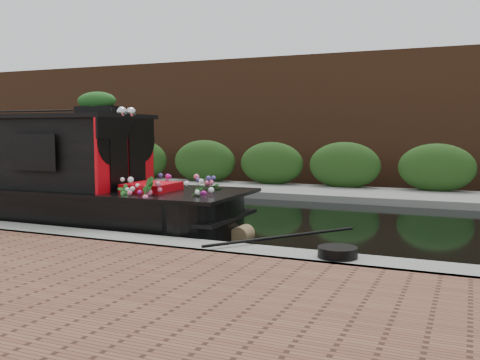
% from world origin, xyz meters
% --- Properties ---
extents(ground, '(80.00, 80.00, 0.00)m').
position_xyz_m(ground, '(0.00, 0.00, 0.00)').
color(ground, black).
rests_on(ground, ground).
extents(near_bank_coping, '(40.00, 0.60, 0.50)m').
position_xyz_m(near_bank_coping, '(0.00, -3.30, 0.00)').
color(near_bank_coping, gray).
rests_on(near_bank_coping, ground).
extents(far_bank_path, '(40.00, 2.40, 0.34)m').
position_xyz_m(far_bank_path, '(0.00, 4.20, 0.00)').
color(far_bank_path, slate).
rests_on(far_bank_path, ground).
extents(far_hedge, '(40.00, 1.10, 2.80)m').
position_xyz_m(far_hedge, '(0.00, 5.10, 0.00)').
color(far_hedge, '#214416').
rests_on(far_hedge, ground).
extents(far_brick_wall, '(40.00, 1.00, 8.00)m').
position_xyz_m(far_brick_wall, '(0.00, 7.20, 0.00)').
color(far_brick_wall, '#57311D').
rests_on(far_brick_wall, ground).
extents(rope_fender, '(0.28, 0.32, 0.28)m').
position_xyz_m(rope_fender, '(2.12, -1.98, 0.14)').
color(rope_fender, brown).
rests_on(rope_fender, ground).
extents(coiled_mooring_rope, '(0.46, 0.46, 0.12)m').
position_xyz_m(coiled_mooring_rope, '(3.87, -3.27, 0.31)').
color(coiled_mooring_rope, black).
rests_on(coiled_mooring_rope, near_bank_coping).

